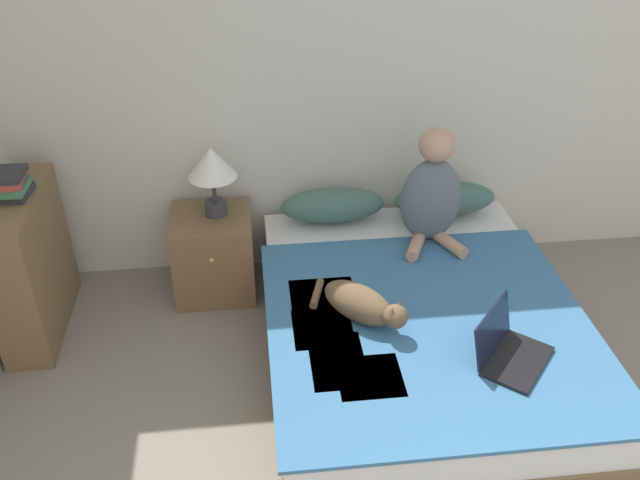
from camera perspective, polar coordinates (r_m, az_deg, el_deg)
The scene contains 11 objects.
wall_back at distance 3.96m, azimuth 4.92°, elevation 14.58°, with size 5.24×0.05×2.55m.
bed at distance 3.59m, azimuth 8.19°, elevation -7.56°, with size 1.56×1.96×0.40m.
pillow_near at distance 4.04m, azimuth 1.07°, elevation 2.96°, with size 0.62×0.24×0.20m.
pillow_far at distance 4.17m, azimuth 10.44°, elevation 3.43°, with size 0.62×0.24×0.20m.
person_sitting at distance 3.81m, azimuth 9.38°, elevation 3.83°, with size 0.36×0.34×0.68m.
cat_tabby at distance 3.26m, azimuth 3.54°, elevation -5.40°, with size 0.44×0.51×0.19m.
laptop_open at distance 3.18m, azimuth 15.60°, elevation -8.92°, with size 0.44×0.45×0.24m.
nightstand at distance 4.08m, azimuth -8.92°, elevation -1.16°, with size 0.47×0.47×0.51m.
table_lamp at distance 3.82m, azimuth -9.09°, elevation 6.12°, with size 0.28×0.28×0.42m.
bookshelf at distance 3.97m, azimuth -23.22°, elevation -1.91°, with size 0.25×0.77×0.83m.
book_stack_top at distance 3.74m, azimuth -24.72°, elevation 4.25°, with size 0.20×0.22×0.14m.
Camera 1 is at (-0.75, -0.65, 2.50)m, focal length 38.00 mm.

